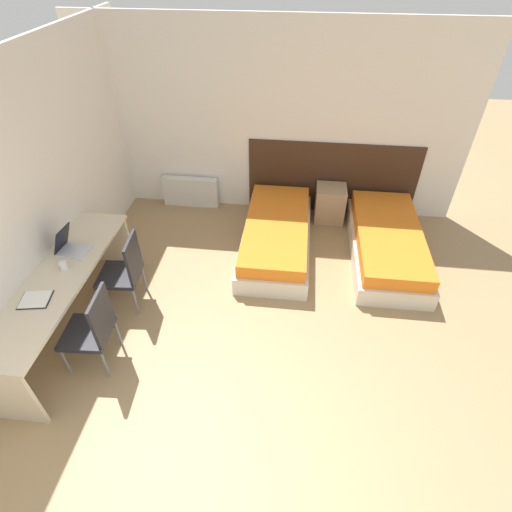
# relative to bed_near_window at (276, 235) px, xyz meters

# --- Properties ---
(ground_plane) EXTENTS (20.00, 20.00, 0.00)m
(ground_plane) POSITION_rel_bed_near_window_xyz_m (-0.18, -3.22, -0.21)
(ground_plane) COLOR #9E7F56
(wall_back) EXTENTS (5.46, 0.05, 2.70)m
(wall_back) POSITION_rel_bed_near_window_xyz_m (-0.18, 1.07, 1.14)
(wall_back) COLOR white
(wall_back) RESTS_ON ground_plane
(wall_left) EXTENTS (0.05, 5.27, 2.70)m
(wall_left) POSITION_rel_bed_near_window_xyz_m (-2.43, -1.09, 1.14)
(wall_left) COLOR white
(wall_left) RESTS_ON ground_plane
(headboard_panel) EXTENTS (2.49, 0.03, 1.12)m
(headboard_panel) POSITION_rel_bed_near_window_xyz_m (0.74, 1.03, 0.35)
(headboard_panel) COLOR #382316
(headboard_panel) RESTS_ON ground_plane
(bed_near_window) EXTENTS (0.91, 2.00, 0.43)m
(bed_near_window) POSITION_rel_bed_near_window_xyz_m (0.00, 0.00, 0.00)
(bed_near_window) COLOR beige
(bed_near_window) RESTS_ON ground_plane
(bed_near_door) EXTENTS (0.91, 2.00, 0.43)m
(bed_near_door) POSITION_rel_bed_near_window_xyz_m (1.48, 0.00, 0.00)
(bed_near_door) COLOR beige
(bed_near_door) RESTS_ON ground_plane
(nightstand) EXTENTS (0.43, 0.40, 0.54)m
(nightstand) POSITION_rel_bed_near_window_xyz_m (0.74, 0.80, 0.06)
(nightstand) COLOR tan
(nightstand) RESTS_ON ground_plane
(radiator) EXTENTS (0.87, 0.12, 0.48)m
(radiator) POSITION_rel_bed_near_window_xyz_m (-1.43, 0.95, 0.03)
(radiator) COLOR silver
(radiator) RESTS_ON ground_plane
(desk) EXTENTS (0.59, 2.29, 0.75)m
(desk) POSITION_rel_bed_near_window_xyz_m (-2.11, -1.66, 0.39)
(desk) COLOR beige
(desk) RESTS_ON ground_plane
(chair_near_laptop) EXTENTS (0.48, 0.48, 0.93)m
(chair_near_laptop) POSITION_rel_bed_near_window_xyz_m (-1.63, -1.23, 0.30)
(chair_near_laptop) COLOR #232328
(chair_near_laptop) RESTS_ON ground_plane
(chair_near_notebook) EXTENTS (0.48, 0.48, 0.93)m
(chair_near_notebook) POSITION_rel_bed_near_window_xyz_m (-1.63, -2.08, 0.30)
(chair_near_notebook) COLOR #232328
(chair_near_notebook) RESTS_ON ground_plane
(laptop) EXTENTS (0.34, 0.27, 0.31)m
(laptop) POSITION_rel_bed_near_window_xyz_m (-2.16, -1.26, 0.60)
(laptop) COLOR silver
(laptop) RESTS_ON desk
(open_notebook) EXTENTS (0.31, 0.28, 0.02)m
(open_notebook) POSITION_rel_bed_near_window_xyz_m (-2.15, -2.01, 0.55)
(open_notebook) COLOR black
(open_notebook) RESTS_ON desk
(mug) EXTENTS (0.08, 0.08, 0.09)m
(mug) POSITION_rel_bed_near_window_xyz_m (-2.09, -1.55, 0.59)
(mug) COLOR white
(mug) RESTS_ON desk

